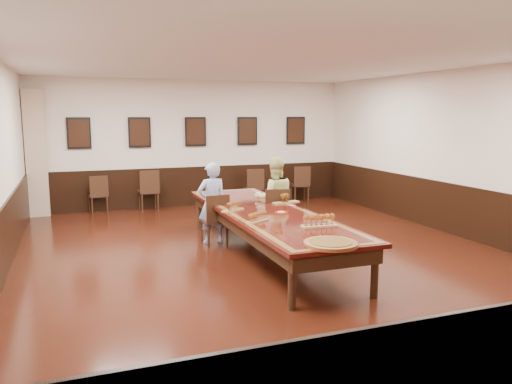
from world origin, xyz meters
name	(u,v)px	position (x,y,z in m)	size (l,w,h in m)	color
floor	(266,256)	(0.00, 0.00, -0.01)	(8.00, 10.00, 0.02)	black
ceiling	(267,59)	(0.00, 0.00, 3.21)	(8.00, 10.00, 0.02)	white
wall_back	(195,143)	(0.00, 5.01, 1.60)	(8.00, 0.02, 3.20)	#EFDBC8
wall_right	(462,154)	(4.01, 0.00, 1.60)	(0.02, 10.00, 3.20)	#EFDBC8
chair_man	(214,219)	(-0.62, 1.01, 0.47)	(0.44, 0.48, 0.93)	black
chair_woman	(276,214)	(0.55, 0.92, 0.50)	(0.46, 0.51, 0.99)	black
spare_chair_a	(98,194)	(-2.45, 4.79, 0.45)	(0.42, 0.46, 0.91)	black
spare_chair_b	(148,190)	(-1.27, 4.66, 0.50)	(0.47, 0.51, 1.00)	black
spare_chair_c	(254,187)	(1.42, 4.49, 0.47)	(0.44, 0.48, 0.95)	black
spare_chair_d	(300,184)	(2.77, 4.55, 0.48)	(0.45, 0.49, 0.96)	black
person_man	(212,203)	(-0.63, 1.10, 0.74)	(0.54, 0.36, 1.49)	#4D6EC1
person_woman	(275,198)	(0.57, 1.02, 0.77)	(0.77, 0.60, 1.55)	#F3F398
pink_phone	(292,205)	(0.60, 0.32, 0.76)	(0.07, 0.15, 0.01)	#FD5491
curtain	(36,154)	(-3.75, 4.82, 1.45)	(0.45, 0.18, 2.90)	tan
wainscoting	(266,226)	(0.00, 0.00, 0.50)	(8.00, 10.00, 1.00)	black
conference_table	(266,219)	(0.00, 0.00, 0.61)	(1.40, 5.00, 0.76)	black
posters	(196,132)	(0.00, 4.94, 1.90)	(6.14, 0.04, 0.74)	black
flight_a	(233,207)	(-0.51, 0.21, 0.82)	(0.44, 0.33, 0.16)	#A27844
flight_b	(286,199)	(0.59, 0.56, 0.84)	(0.52, 0.23, 0.19)	#A27844
flight_c	(257,217)	(-0.43, -0.71, 0.82)	(0.41, 0.32, 0.15)	#A27844
flight_d	(319,221)	(0.27, -1.35, 0.84)	(0.52, 0.19, 0.19)	#A27844
red_plate_grp	(281,213)	(0.16, -0.24, 0.76)	(0.21, 0.21, 0.03)	red
carved_platter	(331,243)	(-0.06, -2.30, 0.78)	(0.71, 0.71, 0.05)	#5F2D13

